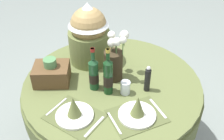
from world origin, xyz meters
The scene contains 10 objects.
dining_table centered at (0.00, 0.00, 0.58)m, with size 1.34×1.34×0.72m.
place_setting_left centered at (-0.25, -0.35, 0.77)m, with size 0.43×0.41×0.16m.
place_setting_right centered at (0.15, -0.36, 0.77)m, with size 0.41×0.37×0.16m.
flower_vase centered at (0.02, 0.05, 0.88)m, with size 0.18×0.20×0.37m.
wine_bottle_centre centered at (-0.03, -0.12, 0.86)m, with size 0.07×0.07×0.36m.
wine_bottle_rear centered at (-0.13, -0.07, 0.85)m, with size 0.07×0.07×0.33m.
tumbler_near_right centered at (0.09, -0.13, 0.77)m, with size 0.07×0.07×0.10m, color silver.
pepper_mill centered at (0.24, -0.10, 0.82)m, with size 0.04×0.04×0.20m.
gift_tub_back_left centered at (-0.17, 0.29, 0.98)m, with size 0.33×0.33×0.50m.
woven_basket_side_left centered at (-0.44, 0.02, 0.80)m, with size 0.25×0.20×0.20m.
Camera 1 is at (-0.05, -1.52, 1.94)m, focal length 42.17 mm.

